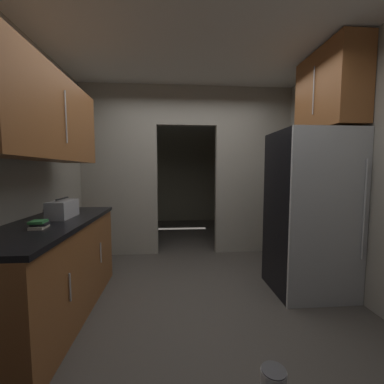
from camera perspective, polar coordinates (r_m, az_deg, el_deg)
The scene contains 10 objects.
ground at distance 2.82m, azimuth 1.12°, elevation -24.04°, with size 20.00×20.00×0.00m, color #47423D.
kitchen_overhead_slab at distance 3.24m, azimuth 0.29°, elevation 30.03°, with size 3.77×7.14×0.06m, color silver.
kitchen_partition at distance 4.03m, azimuth -0.95°, elevation 6.02°, with size 3.37×0.12×2.71m.
adjoining_room_shell at distance 5.89m, azimuth -2.09°, elevation 4.83°, with size 3.37×2.74×2.71m.
refrigerator at distance 3.04m, azimuth 25.73°, elevation -4.42°, with size 0.80×0.73×1.79m.
lower_cabinet_run at distance 2.69m, azimuth -29.78°, elevation -15.53°, with size 0.66×1.82×0.90m.
upper_cabinet_counterside at distance 2.57m, azimuth -31.14°, elevation 14.78°, with size 0.36×1.64×0.75m.
upper_cabinet_fridgeside at distance 3.33m, azimuth 29.29°, elevation 19.83°, with size 0.36×0.88×0.87m.
boombox at distance 2.73m, azimuth -27.92°, elevation -3.53°, with size 0.19×0.36×0.20m.
book_stack at distance 2.33m, azimuth -32.01°, elevation -6.43°, with size 0.13×0.16×0.06m.
Camera 1 is at (-0.24, -2.45, 1.36)m, focal length 22.93 mm.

